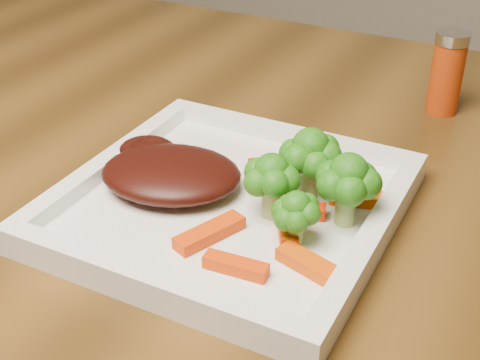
% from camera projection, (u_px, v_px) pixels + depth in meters
% --- Properties ---
extents(plate, '(0.27, 0.27, 0.01)m').
position_uv_depth(plate, '(230.00, 208.00, 0.57)').
color(plate, white).
rests_on(plate, dining_table).
extents(steak, '(0.14, 0.13, 0.03)m').
position_uv_depth(steak, '(171.00, 174.00, 0.58)').
color(steak, '#350B08').
rests_on(steak, plate).
extents(broccoli_0, '(0.07, 0.07, 0.07)m').
position_uv_depth(broccoli_0, '(310.00, 159.00, 0.56)').
color(broccoli_0, '#2C5D0F').
rests_on(broccoli_0, plate).
extents(broccoli_1, '(0.06, 0.06, 0.06)m').
position_uv_depth(broccoli_1, '(347.00, 189.00, 0.53)').
color(broccoli_1, '#366D12').
rests_on(broccoli_1, plate).
extents(broccoli_2, '(0.05, 0.05, 0.06)m').
position_uv_depth(broccoli_2, '(296.00, 211.00, 0.51)').
color(broccoli_2, '#127013').
rests_on(broccoli_2, plate).
extents(broccoli_3, '(0.07, 0.07, 0.06)m').
position_uv_depth(broccoli_3, '(271.00, 183.00, 0.54)').
color(broccoli_3, '#326010').
rests_on(broccoli_3, plate).
extents(carrot_0, '(0.05, 0.02, 0.01)m').
position_uv_depth(carrot_0, '(236.00, 266.00, 0.49)').
color(carrot_0, '#D53703').
rests_on(carrot_0, plate).
extents(carrot_1, '(0.06, 0.03, 0.01)m').
position_uv_depth(carrot_1, '(314.00, 267.00, 0.49)').
color(carrot_1, '#D14503').
rests_on(carrot_1, plate).
extents(carrot_2, '(0.04, 0.06, 0.01)m').
position_uv_depth(carrot_2, '(210.00, 233.00, 0.52)').
color(carrot_2, '#D33603').
rests_on(carrot_2, plate).
extents(carrot_3, '(0.06, 0.03, 0.01)m').
position_uv_depth(carrot_3, '(363.00, 199.00, 0.57)').
color(carrot_3, '#FF5304').
rests_on(carrot_3, plate).
extents(carrot_4, '(0.05, 0.04, 0.01)m').
position_uv_depth(carrot_4, '(276.00, 164.00, 0.62)').
color(carrot_4, red).
rests_on(carrot_4, plate).
extents(carrot_5, '(0.04, 0.05, 0.01)m').
position_uv_depth(carrot_5, '(287.00, 225.00, 0.53)').
color(carrot_5, '#DB3F03').
rests_on(carrot_5, plate).
extents(carrot_6, '(0.05, 0.03, 0.01)m').
position_uv_depth(carrot_6, '(294.00, 209.00, 0.55)').
color(carrot_6, red).
rests_on(carrot_6, plate).
extents(spice_shaker, '(0.04, 0.04, 0.09)m').
position_uv_depth(spice_shaker, '(447.00, 73.00, 0.73)').
color(spice_shaker, '#A53009').
rests_on(spice_shaker, dining_table).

